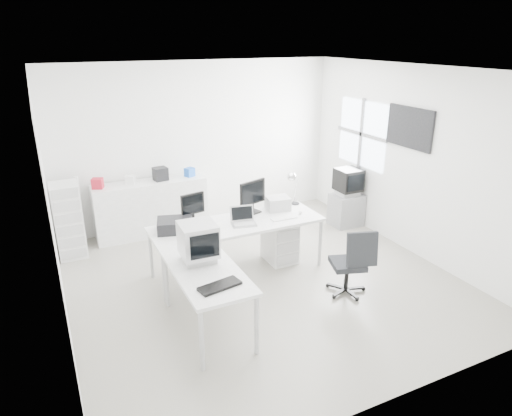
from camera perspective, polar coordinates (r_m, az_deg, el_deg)
name	(u,v)px	position (r m, az deg, el deg)	size (l,w,h in m)	color
floor	(262,280)	(6.39, 0.79, -8.99)	(5.00, 5.00, 0.01)	beige
ceiling	(263,69)	(5.56, 0.93, 16.93)	(5.00, 5.00, 0.01)	white
back_wall	(199,144)	(8.06, -7.17, 7.92)	(5.00, 0.02, 2.80)	white
left_wall	(51,215)	(5.27, -24.28, -0.82)	(0.02, 5.00, 2.80)	white
right_wall	(412,162)	(7.25, 18.91, 5.50)	(0.02, 5.00, 2.80)	white
window	(362,134)	(8.07, 13.07, 9.01)	(0.02, 1.20, 1.10)	white
wall_picture	(410,127)	(7.19, 18.65, 9.52)	(0.04, 0.90, 0.60)	black
main_desk	(238,247)	(6.46, -2.29, -4.92)	(2.40, 0.80, 0.75)	white
side_desk	(208,300)	(5.29, -6.05, -11.31)	(0.70, 1.40, 0.75)	white
drawer_pedestal	(280,242)	(6.81, 2.97, -4.22)	(0.40, 0.50, 0.60)	white
inkjet_printer	(175,225)	(6.10, -10.07, -2.12)	(0.46, 0.36, 0.16)	black
lcd_monitor_small	(193,209)	(6.27, -7.90, -0.08)	(0.34, 0.19, 0.43)	black
lcd_monitor_large	(253,197)	(6.56, -0.44, 1.33)	(0.46, 0.18, 0.47)	black
laptop	(244,217)	(6.19, -1.56, -1.15)	(0.33, 0.34, 0.22)	#B7B7BA
white_keyboard	(284,218)	(6.44, 3.51, -1.28)	(0.37, 0.12, 0.02)	white
white_mouse	(300,212)	(6.62, 5.57, -0.55)	(0.06, 0.06, 0.06)	white
laser_printer	(278,203)	(6.76, 2.74, 0.60)	(0.33, 0.28, 0.19)	#B3B3B3
desk_lamp	(296,189)	(6.94, 5.00, 2.44)	(0.17, 0.17, 0.50)	silver
crt_monitor	(198,242)	(5.21, -7.24, -4.29)	(0.40, 0.40, 0.46)	#B7B7BA
black_keyboard	(220,286)	(4.76, -4.56, -9.68)	(0.45, 0.18, 0.03)	black
office_chair	(348,261)	(6.02, 11.40, -6.47)	(0.53, 0.53, 0.92)	#26282B
tv_cabinet	(346,210)	(8.22, 11.21, -0.20)	(0.52, 0.43, 0.57)	gray
crt_tv	(348,182)	(8.05, 11.46, 3.18)	(0.50, 0.48, 0.45)	black
sideboard	(151,208)	(7.84, -12.97, 0.00)	(1.85, 0.46, 0.92)	white
clutter_box_a	(98,183)	(7.55, -19.20, 2.92)	(0.16, 0.14, 0.16)	#B4192B
clutter_box_b	(130,180)	(7.62, -15.48, 3.40)	(0.14, 0.12, 0.14)	white
clutter_box_c	(160,174)	(7.71, -11.86, 4.20)	(0.22, 0.20, 0.22)	black
clutter_box_d	(190,172)	(7.84, -8.30, 4.45)	(0.15, 0.13, 0.15)	blue
clutter_bottle	(77,183)	(7.56, -21.50, 2.87)	(0.07, 0.07, 0.22)	white
filing_cabinet	(68,220)	(7.40, -22.40, -1.44)	(0.40, 0.48, 1.14)	white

